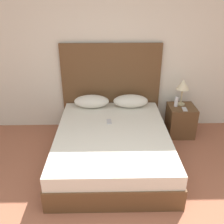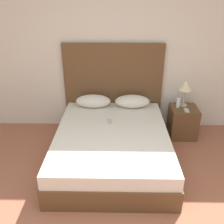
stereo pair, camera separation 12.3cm
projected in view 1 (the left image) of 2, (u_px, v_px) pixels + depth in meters
name	position (u px, v px, depth m)	size (l,w,h in m)	color
wall_back	(111.00, 51.00, 4.09)	(10.00, 0.06, 2.70)	silver
bed	(112.00, 146.00, 3.60)	(1.59, 1.99, 0.48)	brown
headboard	(111.00, 87.00, 4.29)	(1.67, 0.05, 1.50)	brown
pillow_left	(92.00, 101.00, 4.16)	(0.58, 0.29, 0.21)	silver
pillow_right	(131.00, 101.00, 4.17)	(0.58, 0.29, 0.21)	silver
phone_on_bed	(109.00, 121.00, 3.74)	(0.08, 0.15, 0.01)	#B7B7BC
nightstand	(180.00, 120.00, 4.23)	(0.43, 0.43, 0.52)	brown
table_lamp	(183.00, 86.00, 4.05)	(0.21, 0.21, 0.44)	tan
phone_on_nightstand	(185.00, 109.00, 4.02)	(0.08, 0.15, 0.01)	#B7B7BC
toiletry_bottle	(176.00, 102.00, 4.10)	(0.06, 0.06, 0.16)	silver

